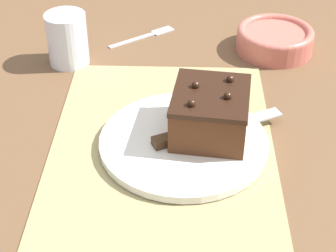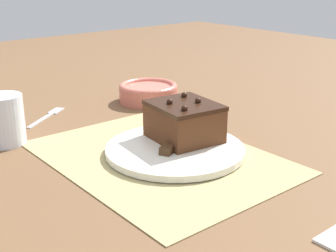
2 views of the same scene
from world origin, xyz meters
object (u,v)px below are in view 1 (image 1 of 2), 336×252
Objects in this scene: serving_knife at (197,133)px; drinking_glass at (67,39)px; small_bowl at (275,39)px; chocolate_cake at (210,112)px; dessert_fork at (147,35)px; cake_plate at (184,142)px.

serving_knife is 0.34m from drinking_glass.
drinking_glass reaches higher than small_bowl.
drinking_glass is 0.66× the size of small_bowl.
serving_knife is at bearing 117.87° from chocolate_cake.
chocolate_cake is at bearing 155.12° from small_bowl.
chocolate_cake reaches higher than dessert_fork.
cake_plate is 1.24× the size of serving_knife.
cake_plate is at bearing 150.73° from small_bowl.
serving_knife is (0.01, -0.02, 0.01)m from cake_plate.
cake_plate is 0.06m from chocolate_cake.
chocolate_cake is 0.36m from dessert_fork.
small_bowl is 1.14× the size of dessert_fork.
small_bowl is at bearing 42.14° from dessert_fork.
chocolate_cake is 1.41× the size of drinking_glass.
drinking_glass is (0.24, 0.24, 0.03)m from serving_knife.
dessert_fork is (0.36, 0.08, -0.01)m from cake_plate.
cake_plate is at bearing -24.15° from dessert_fork.
drinking_glass is at bearing -161.80° from serving_knife.
cake_plate reaches higher than dessert_fork.
serving_knife is 0.37m from dessert_fork.
cake_plate is 0.34m from drinking_glass.
small_bowl is at bearing -24.88° from chocolate_cake.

